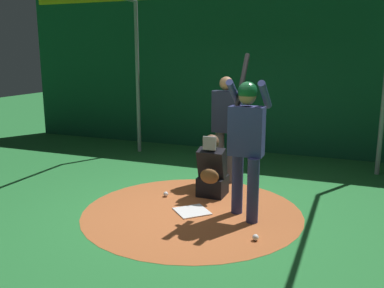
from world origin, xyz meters
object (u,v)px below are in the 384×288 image
(umpire, at_px, (226,124))
(baseball_1, at_px, (256,237))
(batter, at_px, (246,137))
(catcher, at_px, (212,172))
(home_plate, at_px, (192,211))
(baseball_0, at_px, (166,194))

(umpire, relative_size, baseball_1, 23.64)
(batter, distance_m, baseball_1, 1.27)
(catcher, height_order, umpire, umpire)
(baseball_1, bearing_deg, umpire, -153.79)
(batter, bearing_deg, umpire, -153.33)
(home_plate, relative_size, baseball_1, 5.68)
(home_plate, xyz_separation_m, batter, (-0.09, 0.71, 1.07))
(catcher, xyz_separation_m, baseball_1, (1.29, 0.98, -0.33))
(home_plate, bearing_deg, umpire, 179.81)
(baseball_0, bearing_deg, baseball_1, 58.34)
(batter, height_order, baseball_0, batter)
(baseball_0, xyz_separation_m, baseball_1, (0.99, 1.61, 0.00))
(batter, xyz_separation_m, catcher, (-0.63, -0.67, -0.71))
(batter, distance_m, baseball_0, 1.70)
(baseball_0, height_order, baseball_1, same)
(home_plate, bearing_deg, catcher, 177.07)
(home_plate, height_order, batter, batter)
(batter, xyz_separation_m, umpire, (-1.39, -0.70, -0.10))
(home_plate, height_order, umpire, umpire)
(umpire, height_order, baseball_0, umpire)
(catcher, xyz_separation_m, umpire, (-0.77, -0.03, 0.61))
(baseball_1, bearing_deg, batter, -154.78)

